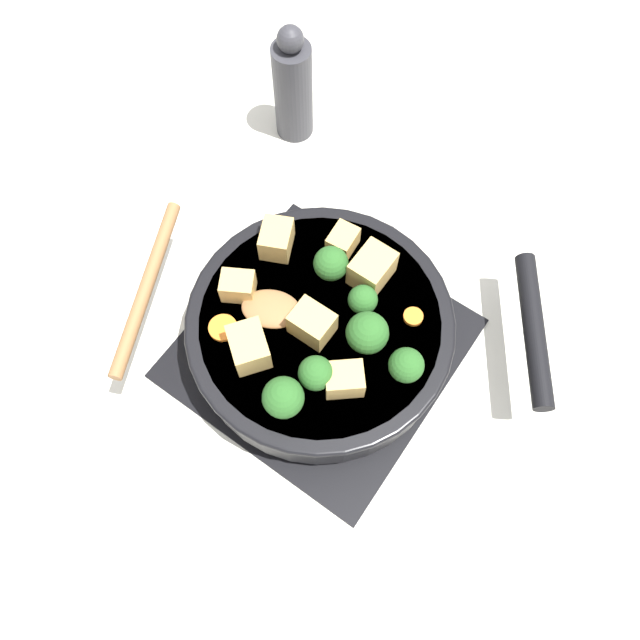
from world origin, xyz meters
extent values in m
plane|color=silver|center=(0.00, 0.00, 0.00)|extent=(2.40, 2.40, 0.00)
cube|color=black|center=(0.00, 0.00, 0.00)|extent=(0.31, 0.31, 0.01)
torus|color=black|center=(0.00, 0.00, 0.02)|extent=(0.24, 0.24, 0.01)
cube|color=black|center=(0.00, 0.00, 0.02)|extent=(0.01, 0.23, 0.01)
cube|color=black|center=(0.00, 0.00, 0.02)|extent=(0.23, 0.01, 0.01)
cylinder|color=black|center=(0.00, 0.00, 0.06)|extent=(0.30, 0.30, 0.06)
cylinder|color=brown|center=(0.00, 0.00, 0.06)|extent=(0.28, 0.28, 0.05)
torus|color=black|center=(0.00, 0.00, 0.08)|extent=(0.31, 0.31, 0.01)
cylinder|color=black|center=(-0.20, -0.14, 0.08)|extent=(0.12, 0.17, 0.02)
ellipsoid|color=olive|center=(0.05, 0.02, 0.09)|extent=(0.08, 0.07, 0.01)
cylinder|color=olive|center=(0.18, 0.08, 0.10)|extent=(0.11, 0.21, 0.02)
cube|color=tan|center=(0.04, 0.08, 0.11)|extent=(0.06, 0.06, 0.04)
cube|color=tan|center=(0.00, 0.02, 0.11)|extent=(0.04, 0.04, 0.04)
cube|color=tan|center=(-0.02, -0.08, 0.11)|extent=(0.04, 0.05, 0.04)
cube|color=tan|center=(-0.06, 0.05, 0.10)|extent=(0.05, 0.05, 0.03)
cube|color=tan|center=(0.03, -0.09, 0.10)|extent=(0.03, 0.04, 0.03)
cube|color=tan|center=(0.10, -0.05, 0.10)|extent=(0.05, 0.05, 0.03)
cube|color=tan|center=(0.10, 0.02, 0.10)|extent=(0.05, 0.04, 0.03)
cylinder|color=#709956|center=(-0.06, -0.01, 0.09)|extent=(0.01, 0.01, 0.01)
sphere|color=#285B23|center=(-0.06, -0.01, 0.12)|extent=(0.05, 0.05, 0.05)
cylinder|color=#709956|center=(-0.11, 0.00, 0.09)|extent=(0.01, 0.01, 0.01)
sphere|color=#285B23|center=(-0.11, 0.00, 0.11)|extent=(0.04, 0.04, 0.04)
cylinder|color=#709956|center=(-0.04, 0.06, 0.09)|extent=(0.01, 0.01, 0.01)
sphere|color=#285B23|center=(-0.04, 0.06, 0.11)|extent=(0.04, 0.04, 0.04)
cylinder|color=#709956|center=(-0.03, -0.04, 0.09)|extent=(0.01, 0.01, 0.01)
sphere|color=#285B23|center=(-0.03, -0.04, 0.11)|extent=(0.03, 0.03, 0.03)
cylinder|color=#709956|center=(-0.03, 0.10, 0.09)|extent=(0.01, 0.01, 0.01)
sphere|color=#285B23|center=(-0.03, 0.10, 0.12)|extent=(0.04, 0.04, 0.04)
cylinder|color=#709956|center=(0.02, -0.05, 0.09)|extent=(0.01, 0.01, 0.01)
sphere|color=#285B23|center=(0.02, -0.05, 0.11)|extent=(0.04, 0.04, 0.04)
cylinder|color=orange|center=(0.08, 0.07, 0.09)|extent=(0.03, 0.03, 0.01)
cylinder|color=orange|center=(-0.08, -0.06, 0.09)|extent=(0.02, 0.02, 0.01)
cylinder|color=#333338|center=(0.23, -0.27, 0.07)|extent=(0.05, 0.05, 0.15)
sphere|color=#333338|center=(0.23, -0.27, 0.16)|extent=(0.04, 0.04, 0.04)
camera|label=1|loc=(-0.17, 0.24, 0.73)|focal=35.00mm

